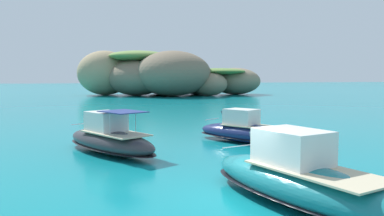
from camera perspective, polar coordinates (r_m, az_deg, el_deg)
name	(u,v)px	position (r m, az deg, el deg)	size (l,w,h in m)	color
ground_plane	(238,198)	(13.31, 6.86, -13.02)	(400.00, 400.00, 0.00)	#0F7F89
islet_large	(146,74)	(79.91, -6.81, 5.00)	(31.85, 26.58, 9.22)	#756651
islet_small	(215,81)	(82.58, 3.37, 4.04)	(20.66, 18.14, 5.83)	#756651
motorboat_teal	(300,180)	(12.79, 15.63, -10.23)	(4.75, 8.31, 2.35)	#19727A
motorboat_charcoal	(110,139)	(20.77, -12.04, -4.53)	(5.60, 7.44, 2.30)	#2D2D33
motorboat_navy	(245,131)	(23.83, 7.84, -3.42)	(5.62, 6.76, 2.02)	navy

